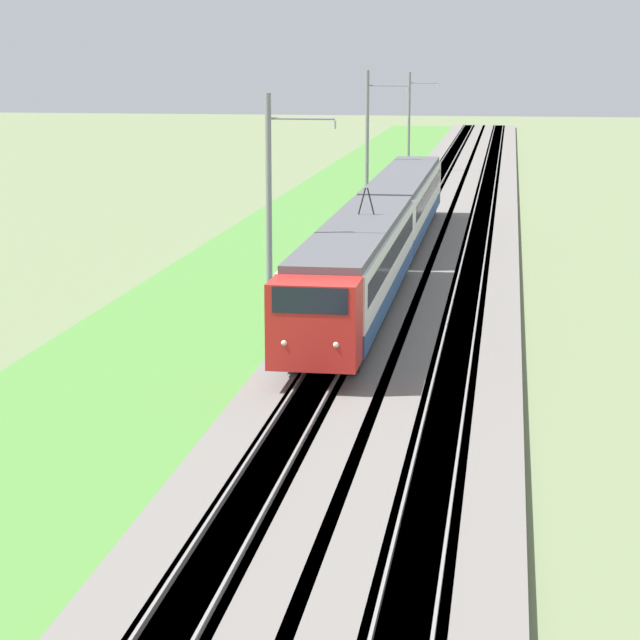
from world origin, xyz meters
name	(u,v)px	position (x,y,z in m)	size (l,w,h in m)	color
ballast_main	(378,284)	(50.00, 0.00, 0.15)	(240.00, 4.40, 0.30)	slate
ballast_adjacent	(469,287)	(50.00, -4.07, 0.15)	(240.00, 4.40, 0.30)	slate
track_main	(378,284)	(50.00, 0.00, 0.16)	(240.00, 1.57, 0.45)	#4C4238
track_adjacent	(469,286)	(50.00, -4.07, 0.16)	(240.00, 1.57, 0.45)	#4C4238
grass_verge	(255,283)	(50.00, 5.60, 0.06)	(240.00, 9.89, 0.12)	#4C8438
passenger_train	(384,228)	(52.64, 0.00, 2.31)	(43.15, 2.85, 4.96)	red
catenary_mast_mid	(270,213)	(39.61, 2.84, 4.59)	(0.22, 2.56, 8.89)	slate
catenary_mast_far	(368,145)	(70.90, 2.84, 4.75)	(0.22, 2.56, 9.20)	slate
catenary_mast_distant	(410,122)	(102.20, 2.84, 4.43)	(0.22, 2.56, 8.58)	slate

